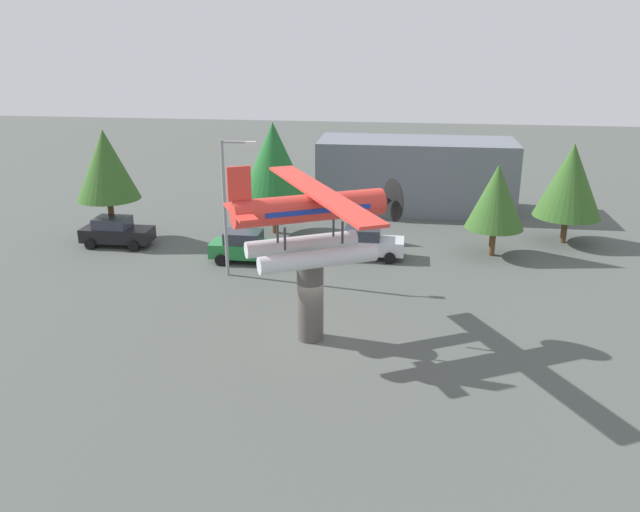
{
  "coord_description": "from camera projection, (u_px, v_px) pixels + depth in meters",
  "views": [
    {
      "loc": [
        3.72,
        -24.48,
        12.23
      ],
      "look_at": [
        0.0,
        3.0,
        2.64
      ],
      "focal_mm": 36.41,
      "sensor_mm": 36.0,
      "label": 1
    }
  ],
  "objects": [
    {
      "name": "tree_west",
      "position": [
        106.0,
        165.0,
        38.93
      ],
      "size": [
        3.8,
        3.8,
        6.81
      ],
      "color": "brown",
      "rests_on": "ground"
    },
    {
      "name": "car_far_silver",
      "position": [
        366.0,
        243.0,
        36.94
      ],
      "size": [
        4.2,
        2.02,
        1.76
      ],
      "color": "silver",
      "rests_on": "ground"
    },
    {
      "name": "car_mid_green",
      "position": [
        247.0,
        246.0,
        36.29
      ],
      "size": [
        4.2,
        2.02,
        1.76
      ],
      "color": "#237A38",
      "rests_on": "ground"
    },
    {
      "name": "car_near_black",
      "position": [
        116.0,
        232.0,
        38.98
      ],
      "size": [
        4.2,
        2.02,
        1.76
      ],
      "color": "black",
      "rests_on": "ground"
    },
    {
      "name": "display_pedestal",
      "position": [
        310.0,
        300.0,
        26.82
      ],
      "size": [
        1.1,
        1.1,
        3.53
      ],
      "primitive_type": "cylinder",
      "color": "#4C4742",
      "rests_on": "ground"
    },
    {
      "name": "tree_center_back",
      "position": [
        496.0,
        197.0,
        36.46
      ],
      "size": [
        3.31,
        3.31,
        5.32
      ],
      "color": "brown",
      "rests_on": "ground"
    },
    {
      "name": "tree_far_east",
      "position": [
        570.0,
        180.0,
        38.63
      ],
      "size": [
        4.0,
        4.0,
        6.1
      ],
      "color": "brown",
      "rests_on": "ground"
    },
    {
      "name": "tree_east",
      "position": [
        273.0,
        160.0,
        40.25
      ],
      "size": [
        4.26,
        4.26,
        7.07
      ],
      "color": "brown",
      "rests_on": "ground"
    },
    {
      "name": "storefront_building",
      "position": [
        415.0,
        175.0,
        46.62
      ],
      "size": [
        13.82,
        5.44,
        5.03
      ],
      "primitive_type": "cube",
      "color": "slate",
      "rests_on": "ground"
    },
    {
      "name": "ground_plane",
      "position": [
        310.0,
        338.0,
        27.39
      ],
      "size": [
        140.0,
        140.0,
        0.0
      ],
      "primitive_type": "plane",
      "color": "#4C514C"
    },
    {
      "name": "floatplane_monument",
      "position": [
        313.0,
        219.0,
        25.74
      ],
      "size": [
        7.1,
        9.7,
        4.0
      ],
      "rotation": [
        0.0,
        0.0,
        0.49
      ],
      "color": "silver",
      "rests_on": "display_pedestal"
    },
    {
      "name": "streetlight_primary",
      "position": [
        228.0,
        198.0,
        33.13
      ],
      "size": [
        1.84,
        0.28,
        7.18
      ],
      "color": "gray",
      "rests_on": "ground"
    }
  ]
}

